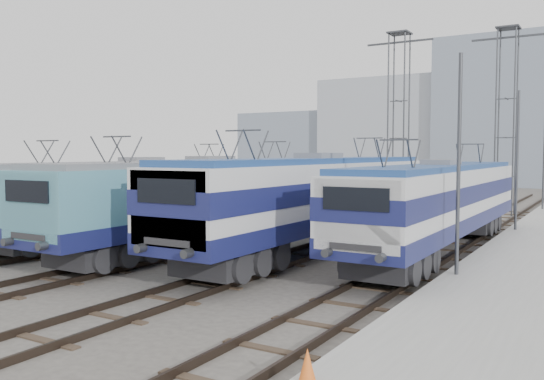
% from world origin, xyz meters
% --- Properties ---
extents(ground, '(160.00, 160.00, 0.00)m').
position_xyz_m(ground, '(0.00, 0.00, 0.00)').
color(ground, '#514C47').
extents(platform, '(4.00, 70.00, 0.30)m').
position_xyz_m(platform, '(10.20, 8.00, 0.15)').
color(platform, '#9E9E99').
rests_on(platform, ground).
extents(locomotive_far_left, '(2.80, 17.67, 3.32)m').
position_xyz_m(locomotive_far_left, '(-6.75, 4.34, 2.20)').
color(locomotive_far_left, '#181C51').
rests_on(locomotive_far_left, ground).
extents(locomotive_center_left, '(2.85, 18.00, 3.39)m').
position_xyz_m(locomotive_center_left, '(-2.25, 3.80, 2.24)').
color(locomotive_center_left, '#181C51').
rests_on(locomotive_center_left, ground).
extents(locomotive_center_right, '(2.95, 18.67, 3.51)m').
position_xyz_m(locomotive_center_right, '(2.25, 5.18, 2.38)').
color(locomotive_center_right, '#181C51').
rests_on(locomotive_center_right, ground).
extents(locomotive_far_right, '(2.75, 17.39, 3.27)m').
position_xyz_m(locomotive_far_right, '(6.75, 6.96, 2.23)').
color(locomotive_far_right, '#181C51').
rests_on(locomotive_far_right, ground).
extents(catenary_tower_west, '(4.50, 1.20, 12.00)m').
position_xyz_m(catenary_tower_west, '(0.00, 22.00, 6.64)').
color(catenary_tower_west, '#3F4247').
rests_on(catenary_tower_west, ground).
extents(catenary_tower_east, '(4.50, 1.20, 12.00)m').
position_xyz_m(catenary_tower_east, '(6.50, 24.00, 6.64)').
color(catenary_tower_east, '#3F4247').
rests_on(catenary_tower_east, ground).
extents(mast_front, '(0.12, 0.12, 7.00)m').
position_xyz_m(mast_front, '(8.60, 2.00, 3.50)').
color(mast_front, '#3F4247').
rests_on(mast_front, ground).
extents(mast_mid, '(0.12, 0.12, 7.00)m').
position_xyz_m(mast_mid, '(8.60, 14.00, 3.50)').
color(mast_mid, '#3F4247').
rests_on(mast_mid, ground).
extents(mast_rear, '(0.12, 0.12, 7.00)m').
position_xyz_m(mast_rear, '(8.60, 26.00, 3.50)').
color(mast_rear, '#3F4247').
rests_on(mast_rear, ground).
extents(safety_cone, '(0.30, 0.30, 0.56)m').
position_xyz_m(safety_cone, '(8.50, -7.72, 0.58)').
color(safety_cone, orange).
rests_on(safety_cone, platform).
extents(building_west, '(18.00, 12.00, 14.00)m').
position_xyz_m(building_west, '(-14.00, 62.00, 7.00)').
color(building_west, '#A2A9B5').
rests_on(building_west, ground).
extents(building_center, '(22.00, 14.00, 18.00)m').
position_xyz_m(building_center, '(4.00, 62.00, 9.00)').
color(building_center, gray).
rests_on(building_center, ground).
extents(building_far_west, '(14.00, 10.00, 10.00)m').
position_xyz_m(building_far_west, '(-30.00, 62.00, 5.00)').
color(building_far_west, gray).
rests_on(building_far_west, ground).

